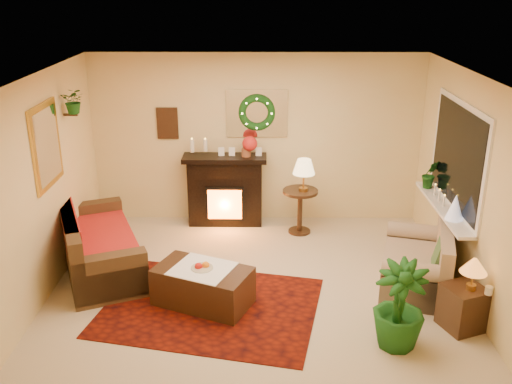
{
  "coord_description": "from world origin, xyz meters",
  "views": [
    {
      "loc": [
        0.04,
        -6.17,
        3.6
      ],
      "look_at": [
        0.0,
        0.35,
        1.15
      ],
      "focal_mm": 40.0,
      "sensor_mm": 36.0,
      "label": 1
    }
  ],
  "objects_px": {
    "side_table_round": "(300,212)",
    "end_table_square": "(463,306)",
    "sofa": "(99,238)",
    "coffee_table": "(203,288)",
    "loveseat": "(417,254)",
    "fireplace": "(225,190)"
  },
  "relations": [
    {
      "from": "sofa",
      "to": "loveseat",
      "type": "height_order",
      "value": "sofa"
    },
    {
      "from": "fireplace",
      "to": "sofa",
      "type": "bearing_deg",
      "value": -135.59
    },
    {
      "from": "loveseat",
      "to": "side_table_round",
      "type": "bearing_deg",
      "value": 145.72
    },
    {
      "from": "sofa",
      "to": "fireplace",
      "type": "relative_size",
      "value": 1.76
    },
    {
      "from": "sofa",
      "to": "coffee_table",
      "type": "height_order",
      "value": "sofa"
    },
    {
      "from": "side_table_round",
      "to": "end_table_square",
      "type": "xyz_separation_m",
      "value": [
        1.61,
        -2.5,
        -0.06
      ]
    },
    {
      "from": "side_table_round",
      "to": "coffee_table",
      "type": "relative_size",
      "value": 0.62
    },
    {
      "from": "sofa",
      "to": "coffee_table",
      "type": "xyz_separation_m",
      "value": [
        1.42,
        -0.88,
        -0.22
      ]
    },
    {
      "from": "loveseat",
      "to": "coffee_table",
      "type": "relative_size",
      "value": 1.24
    },
    {
      "from": "fireplace",
      "to": "loveseat",
      "type": "xyz_separation_m",
      "value": [
        2.47,
        -1.91,
        -0.13
      ]
    },
    {
      "from": "fireplace",
      "to": "coffee_table",
      "type": "xyz_separation_m",
      "value": [
        -0.13,
        -2.38,
        -0.34
      ]
    },
    {
      "from": "loveseat",
      "to": "side_table_round",
      "type": "relative_size",
      "value": 2.0
    },
    {
      "from": "loveseat",
      "to": "coffee_table",
      "type": "bearing_deg",
      "value": -154.49
    },
    {
      "from": "sofa",
      "to": "fireplace",
      "type": "bearing_deg",
      "value": 21.64
    },
    {
      "from": "coffee_table",
      "to": "loveseat",
      "type": "bearing_deg",
      "value": 33.84
    },
    {
      "from": "sofa",
      "to": "coffee_table",
      "type": "bearing_deg",
      "value": -54.03
    },
    {
      "from": "loveseat",
      "to": "fireplace",
      "type": "bearing_deg",
      "value": 157.44
    },
    {
      "from": "fireplace",
      "to": "end_table_square",
      "type": "xyz_separation_m",
      "value": [
        2.74,
        -2.85,
        -0.28
      ]
    },
    {
      "from": "fireplace",
      "to": "end_table_square",
      "type": "distance_m",
      "value": 3.96
    },
    {
      "from": "sofa",
      "to": "loveseat",
      "type": "distance_m",
      "value": 4.04
    },
    {
      "from": "sofa",
      "to": "end_table_square",
      "type": "xyz_separation_m",
      "value": [
        4.3,
        -1.34,
        -0.16
      ]
    },
    {
      "from": "loveseat",
      "to": "coffee_table",
      "type": "distance_m",
      "value": 2.65
    }
  ]
}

